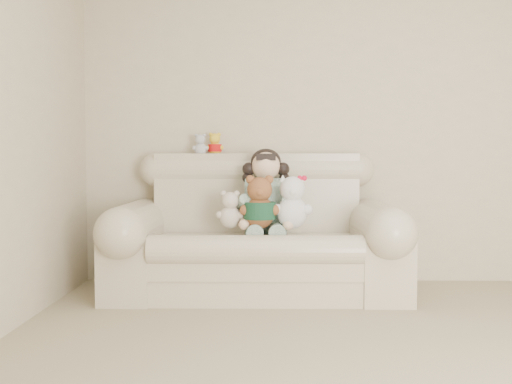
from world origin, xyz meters
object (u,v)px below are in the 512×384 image
object	(u,v)px
sofa	(256,224)
white_cat	(292,196)
cream_teddy	(230,206)
brown_teddy	(260,197)
seated_child	(266,191)

from	to	relation	value
sofa	white_cat	bearing A→B (deg)	-27.47
sofa	cream_teddy	bearing A→B (deg)	-145.89
white_cat	brown_teddy	bearing A→B (deg)	164.99
sofa	brown_teddy	xyz separation A→B (m)	(0.03, -0.15, 0.20)
brown_teddy	seated_child	bearing A→B (deg)	56.80
brown_teddy	cream_teddy	size ratio (longest dim) A/B	1.42
brown_teddy	white_cat	size ratio (longest dim) A/B	0.99
seated_child	brown_teddy	size ratio (longest dim) A/B	1.50
cream_teddy	seated_child	bearing A→B (deg)	15.36
cream_teddy	brown_teddy	bearing A→B (deg)	-31.29
brown_teddy	cream_teddy	bearing A→B (deg)	149.86
seated_child	cream_teddy	xyz separation A→B (m)	(-0.25, -0.20, -0.09)
seated_child	cream_teddy	size ratio (longest dim) A/B	2.12
white_cat	seated_child	bearing A→B (deg)	110.94
sofa	white_cat	xyz separation A→B (m)	(0.25, -0.13, 0.21)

